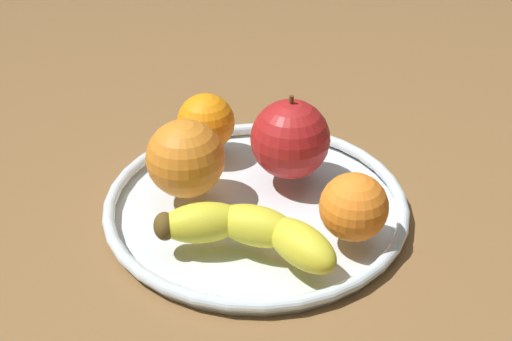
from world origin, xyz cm
name	(u,v)px	position (x,y,z in cm)	size (l,w,h in cm)	color
ground_plane	(256,226)	(0.00, 0.00, -2.00)	(161.29, 161.29, 4.00)	brown
fruit_bowl	(256,203)	(0.00, 0.00, 0.92)	(30.27, 30.27, 1.80)	silver
banana	(249,231)	(-2.05, 7.57, 3.64)	(17.78, 6.86, 3.67)	yellow
apple	(290,139)	(-1.86, -5.07, 5.88)	(8.16, 8.16, 8.96)	#B41F20
orange_front_right	(185,158)	(6.73, 1.56, 5.67)	(7.74, 7.74, 7.74)	orange
orange_center	(206,122)	(8.28, -6.87, 4.97)	(6.33, 6.33, 6.33)	orange
orange_front_left	(354,207)	(-10.22, 2.74, 4.91)	(6.22, 6.22, 6.22)	orange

